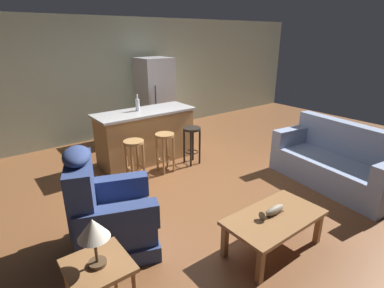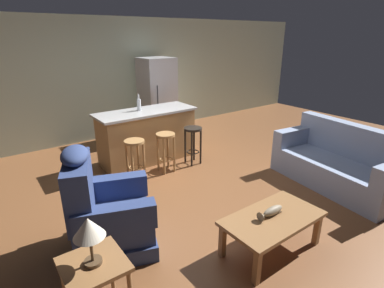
# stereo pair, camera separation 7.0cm
# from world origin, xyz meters

# --- Properties ---
(ground_plane) EXTENTS (12.00, 12.00, 0.00)m
(ground_plane) POSITION_xyz_m (0.00, 0.00, 0.00)
(ground_plane) COLOR brown
(back_wall) EXTENTS (12.00, 0.05, 2.60)m
(back_wall) POSITION_xyz_m (0.00, 3.12, 1.30)
(back_wall) COLOR #9EA88E
(back_wall) RESTS_ON ground_plane
(coffee_table) EXTENTS (1.10, 0.60, 0.42)m
(coffee_table) POSITION_xyz_m (-0.14, -1.68, 0.36)
(coffee_table) COLOR olive
(coffee_table) RESTS_ON ground_plane
(fish_figurine) EXTENTS (0.34, 0.10, 0.10)m
(fish_figurine) POSITION_xyz_m (-0.15, -1.65, 0.46)
(fish_figurine) COLOR #4C3823
(fish_figurine) RESTS_ON coffee_table
(couch) EXTENTS (1.08, 1.99, 0.94)m
(couch) POSITION_xyz_m (1.91, -1.28, 0.34)
(couch) COLOR #8493B2
(couch) RESTS_ON ground_plane
(recliner_near_lamp) EXTENTS (1.08, 1.08, 1.20)m
(recliner_near_lamp) POSITION_xyz_m (-1.55, -0.56, 0.42)
(recliner_near_lamp) COLOR navy
(recliner_near_lamp) RESTS_ON ground_plane
(end_table) EXTENTS (0.48, 0.48, 0.56)m
(end_table) POSITION_xyz_m (-1.95, -1.39, 0.46)
(end_table) COLOR olive
(end_table) RESTS_ON ground_plane
(table_lamp) EXTENTS (0.24, 0.24, 0.41)m
(table_lamp) POSITION_xyz_m (-1.95, -1.39, 0.87)
(table_lamp) COLOR #4C3823
(table_lamp) RESTS_ON end_table
(kitchen_island) EXTENTS (1.80, 0.70, 0.95)m
(kitchen_island) POSITION_xyz_m (0.00, 1.35, 0.48)
(kitchen_island) COLOR #AD7F4C
(kitchen_island) RESTS_ON ground_plane
(bar_stool_left) EXTENTS (0.32, 0.32, 0.68)m
(bar_stool_left) POSITION_xyz_m (-0.56, 0.72, 0.47)
(bar_stool_left) COLOR #A87A47
(bar_stool_left) RESTS_ON ground_plane
(bar_stool_middle) EXTENTS (0.32, 0.32, 0.68)m
(bar_stool_middle) POSITION_xyz_m (0.01, 0.72, 0.47)
(bar_stool_middle) COLOR #A87A47
(bar_stool_middle) RESTS_ON ground_plane
(bar_stool_right) EXTENTS (0.32, 0.32, 0.68)m
(bar_stool_right) POSITION_xyz_m (0.58, 0.72, 0.47)
(bar_stool_right) COLOR black
(bar_stool_right) RESTS_ON ground_plane
(refrigerator) EXTENTS (0.70, 0.69, 1.76)m
(refrigerator) POSITION_xyz_m (0.93, 2.55, 0.88)
(refrigerator) COLOR #B7B7BC
(refrigerator) RESTS_ON ground_plane
(bottle_tall_green) EXTENTS (0.07, 0.07, 0.29)m
(bottle_tall_green) POSITION_xyz_m (-0.09, 1.43, 1.06)
(bottle_tall_green) COLOR silver
(bottle_tall_green) RESTS_ON kitchen_island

